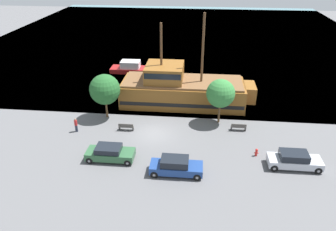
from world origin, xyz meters
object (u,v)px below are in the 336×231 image
object	(u,v)px
fire_hydrant	(256,152)
parked_car_curb_rear	(294,160)
parked_car_curb_mid	(110,153)
moored_boat_dockside	(133,68)
bench_promenade_east	(239,127)
pedestrian_walking_near	(76,125)
pirate_ship	(181,89)
bench_promenade_west	(126,127)
parked_car_curb_front	(176,166)

from	to	relation	value
fire_hydrant	parked_car_curb_rear	bearing A→B (deg)	-25.93
parked_car_curb_mid	fire_hydrant	bearing A→B (deg)	8.28
parked_car_curb_mid	parked_car_curb_rear	size ratio (longest dim) A/B	0.95
parked_car_curb_mid	parked_car_curb_rear	distance (m)	16.72
fire_hydrant	moored_boat_dockside	bearing A→B (deg)	126.41
moored_boat_dockside	fire_hydrant	distance (m)	27.32
bench_promenade_east	parked_car_curb_rear	bearing A→B (deg)	-55.05
parked_car_curb_rear	pedestrian_walking_near	size ratio (longest dim) A/B	2.98
parked_car_curb_mid	bench_promenade_east	bearing A→B (deg)	28.38
pirate_ship	bench_promenade_east	xyz separation A→B (m)	(6.60, -6.47, -1.43)
moored_boat_dockside	bench_promenade_west	distance (m)	18.70
pirate_ship	moored_boat_dockside	bearing A→B (deg)	127.70
parked_car_curb_front	bench_promenade_west	size ratio (longest dim) A/B	2.85
bench_promenade_east	bench_promenade_west	xyz separation A→B (m)	(-12.07, -1.18, -0.00)
fire_hydrant	bench_promenade_west	size ratio (longest dim) A/B	0.48
fire_hydrant	pedestrian_walking_near	distance (m)	18.78
moored_boat_dockside	parked_car_curb_rear	distance (m)	30.40
pedestrian_walking_near	parked_car_curb_mid	bearing A→B (deg)	-43.75
pedestrian_walking_near	bench_promenade_west	bearing A→B (deg)	8.31
parked_car_curb_rear	bench_promenade_east	xyz separation A→B (m)	(-4.33, 6.20, -0.32)
parked_car_curb_mid	bench_promenade_east	distance (m)	14.07
parked_car_curb_rear	fire_hydrant	world-z (taller)	parked_car_curb_rear
pirate_ship	parked_car_curb_front	xyz separation A→B (m)	(0.47, -14.66, -1.10)
bench_promenade_east	pedestrian_walking_near	world-z (taller)	pedestrian_walking_near
moored_boat_dockside	parked_car_curb_rear	world-z (taller)	moored_boat_dockside
pirate_ship	parked_car_curb_front	bearing A→B (deg)	-88.17
parked_car_curb_front	bench_promenade_east	distance (m)	10.24
pirate_ship	fire_hydrant	xyz separation A→B (m)	(7.86, -11.17, -1.45)
pedestrian_walking_near	moored_boat_dockside	bearing A→B (deg)	83.01
parked_car_curb_rear	bench_promenade_west	bearing A→B (deg)	162.99
parked_car_curb_rear	fire_hydrant	distance (m)	3.44
moored_boat_dockside	parked_car_curb_mid	size ratio (longest dim) A/B	1.66
pedestrian_walking_near	fire_hydrant	bearing A→B (deg)	-8.43
parked_car_curb_rear	pedestrian_walking_near	bearing A→B (deg)	168.90
parked_car_curb_mid	parked_car_curb_rear	world-z (taller)	parked_car_curb_rear
parked_car_curb_mid	bench_promenade_west	bearing A→B (deg)	86.83
parked_car_curb_front	bench_promenade_east	world-z (taller)	parked_car_curb_front
parked_car_curb_front	pedestrian_walking_near	bearing A→B (deg)	150.86
parked_car_curb_front	bench_promenade_west	world-z (taller)	parked_car_curb_front
pirate_ship	parked_car_curb_mid	size ratio (longest dim) A/B	3.70
pirate_ship	bench_promenade_west	xyz separation A→B (m)	(-5.47, -7.65, -1.43)
parked_car_curb_mid	fire_hydrant	world-z (taller)	parked_car_curb_mid
parked_car_curb_front	pedestrian_walking_near	distance (m)	12.81
parked_car_curb_front	pirate_ship	bearing A→B (deg)	91.83
parked_car_curb_mid	parked_car_curb_rear	xyz separation A→B (m)	(16.71, 0.49, 0.04)
parked_car_curb_mid	pedestrian_walking_near	bearing A→B (deg)	136.25
pirate_ship	parked_car_curb_mid	xyz separation A→B (m)	(-5.77, -13.16, -1.15)
pedestrian_walking_near	parked_car_curb_front	bearing A→B (deg)	-29.14
pedestrian_walking_near	parked_car_curb_rear	bearing A→B (deg)	-11.10
parked_car_curb_mid	moored_boat_dockside	bearing A→B (deg)	96.16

